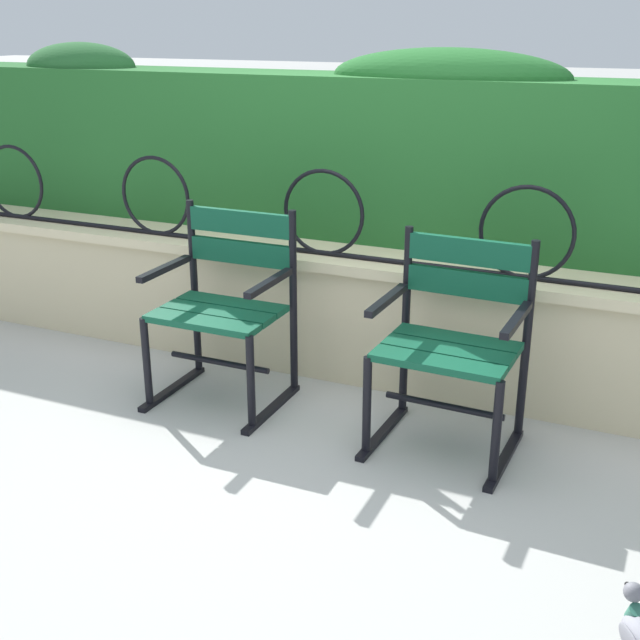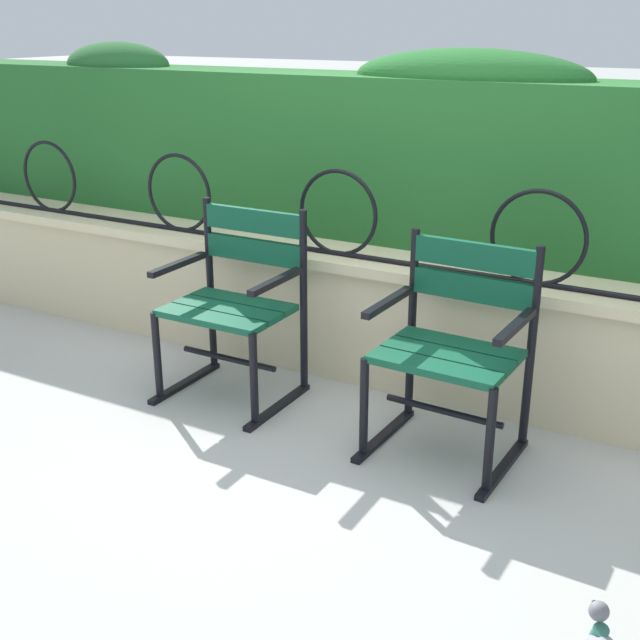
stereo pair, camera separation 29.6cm
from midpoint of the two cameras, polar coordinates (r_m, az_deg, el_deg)
ground_plane at (r=3.46m, az=-3.07°, el=-9.07°), size 60.00×60.00×0.00m
stone_wall at (r=4.02m, az=2.21°, el=0.16°), size 7.88×0.41×0.62m
iron_arch_fence at (r=3.90m, az=-1.40°, el=7.03°), size 7.33×0.02×0.42m
hedge_row at (r=4.21m, az=4.32°, el=11.60°), size 7.72×0.48×0.95m
park_chair_left at (r=3.80m, az=-8.87°, el=1.20°), size 0.58×0.52×0.89m
park_chair_right at (r=3.35m, az=6.82°, el=-1.41°), size 0.59×0.54×0.87m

